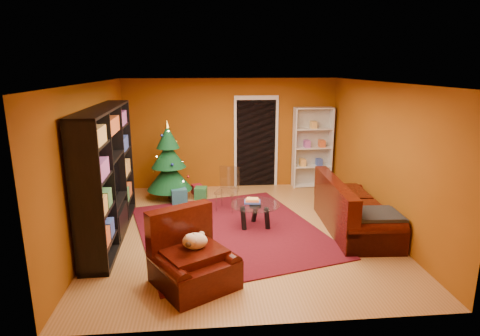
{
  "coord_description": "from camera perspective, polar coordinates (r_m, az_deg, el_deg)",
  "views": [
    {
      "loc": [
        -0.65,
        -6.7,
        2.86
      ],
      "look_at": [
        0.0,
        0.4,
        1.05
      ],
      "focal_mm": 30.0,
      "sensor_mm": 36.0,
      "label": 1
    }
  ],
  "objects": [
    {
      "name": "white_bookshelf",
      "position": [
        9.81,
        10.25,
        2.86
      ],
      "size": [
        0.92,
        0.35,
        1.98
      ],
      "primitive_type": null,
      "rotation": [
        0.0,
        0.0,
        0.02
      ],
      "color": "white",
      "rests_on": "floor"
    },
    {
      "name": "coffee_table",
      "position": [
        7.34,
        2.18,
        -6.73
      ],
      "size": [
        1.0,
        1.0,
        0.56
      ],
      "primitive_type": null,
      "rotation": [
        0.0,
        0.0,
        -0.13
      ],
      "color": "gray",
      "rests_on": "rug"
    },
    {
      "name": "floor",
      "position": [
        7.32,
        0.29,
        -8.96
      ],
      "size": [
        5.0,
        5.5,
        0.05
      ],
      "primitive_type": "cube",
      "color": "#A06B37",
      "rests_on": "ground"
    },
    {
      "name": "dog",
      "position": [
        5.45,
        -6.42,
        -10.29
      ],
      "size": [
        0.5,
        0.46,
        0.26
      ],
      "primitive_type": null,
      "rotation": [
        0.0,
        0.0,
        0.54
      ],
      "color": "beige",
      "rests_on": "armchair"
    },
    {
      "name": "gift_box_teal",
      "position": [
        8.72,
        -8.7,
        -3.93
      ],
      "size": [
        0.38,
        0.38,
        0.33
      ],
      "primitive_type": "cube",
      "rotation": [
        0.0,
        0.0,
        0.19
      ],
      "color": "#21596E",
      "rests_on": "floor"
    },
    {
      "name": "wall_left",
      "position": [
        7.13,
        -20.35,
        0.7
      ],
      "size": [
        0.05,
        5.5,
        2.6
      ],
      "primitive_type": "cube",
      "color": "#8B480E",
      "rests_on": "ground"
    },
    {
      "name": "armchair",
      "position": [
        5.48,
        -6.56,
        -12.48
      ],
      "size": [
        1.42,
        1.42,
        0.81
      ],
      "primitive_type": null,
      "rotation": [
        0.0,
        0.0,
        0.54
      ],
      "color": "black",
      "rests_on": "rug"
    },
    {
      "name": "wall_back",
      "position": [
        9.62,
        -1.3,
        4.91
      ],
      "size": [
        5.0,
        0.05,
        2.6
      ],
      "primitive_type": "cube",
      "color": "#8B480E",
      "rests_on": "ground"
    },
    {
      "name": "acrylic_chair",
      "position": [
        8.11,
        -1.89,
        -3.4
      ],
      "size": [
        0.55,
        0.57,
        0.8
      ],
      "primitive_type": null,
      "rotation": [
        0.0,
        0.0,
        -0.38
      ],
      "color": "#66605B",
      "rests_on": "rug"
    },
    {
      "name": "doorway",
      "position": [
        9.68,
        2.28,
        3.46
      ],
      "size": [
        1.06,
        0.6,
        2.16
      ],
      "primitive_type": null,
      "color": "black",
      "rests_on": "floor"
    },
    {
      "name": "sofa",
      "position": [
        7.44,
        16.16,
        -5.07
      ],
      "size": [
        1.08,
        2.23,
        0.94
      ],
      "primitive_type": null,
      "rotation": [
        0.0,
        0.0,
        1.52
      ],
      "color": "black",
      "rests_on": "rug"
    },
    {
      "name": "ceiling",
      "position": [
        6.73,
        0.32,
        12.25
      ],
      "size": [
        5.0,
        5.5,
        0.05
      ],
      "primitive_type": "cube",
      "color": "silver",
      "rests_on": "wall_back"
    },
    {
      "name": "rug",
      "position": [
        7.28,
        -1.59,
        -8.8
      ],
      "size": [
        3.86,
        4.22,
        0.02
      ],
      "primitive_type": "cube",
      "rotation": [
        0.0,
        0.0,
        0.26
      ],
      "color": "#560E19",
      "rests_on": "floor"
    },
    {
      "name": "gift_box_green",
      "position": [
        8.96,
        -5.59,
        -3.55
      ],
      "size": [
        0.3,
        0.3,
        0.26
      ],
      "primitive_type": "cube",
      "rotation": [
        0.0,
        0.0,
        -0.14
      ],
      "color": "#226B34",
      "rests_on": "floor"
    },
    {
      "name": "media_unit",
      "position": [
        7.06,
        -18.37,
        -0.84
      ],
      "size": [
        0.54,
        2.91,
        2.22
      ],
      "primitive_type": null,
      "rotation": [
        0.0,
        0.0,
        0.03
      ],
      "color": "black",
      "rests_on": "floor"
    },
    {
      "name": "christmas_tree",
      "position": [
        8.89,
        -10.12,
        0.97
      ],
      "size": [
        1.2,
        1.2,
        1.76
      ],
      "primitive_type": null,
      "rotation": [
        0.0,
        0.0,
        -0.25
      ],
      "color": "#0B3D1C",
      "rests_on": "floor"
    },
    {
      "name": "wall_right",
      "position": [
        7.57,
        19.69,
        1.52
      ],
      "size": [
        0.05,
        5.5,
        2.6
      ],
      "primitive_type": "cube",
      "color": "#8B480E",
      "rests_on": "ground"
    },
    {
      "name": "gift_box_red",
      "position": [
        9.31,
        -6.14,
        -3.01
      ],
      "size": [
        0.28,
        0.28,
        0.22
      ],
      "primitive_type": "cube",
      "rotation": [
        0.0,
        0.0,
        0.36
      ],
      "color": "maroon",
      "rests_on": "floor"
    }
  ]
}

